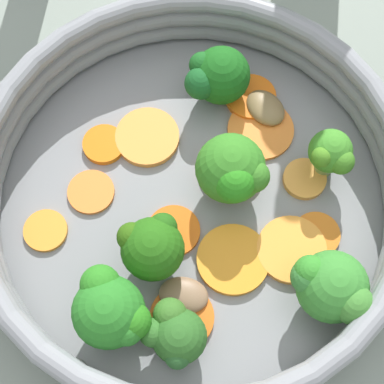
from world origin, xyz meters
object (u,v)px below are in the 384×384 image
Objects in this scene: carrot_slice_9 at (46,231)px; broccoli_floret_3 at (111,311)px; carrot_slice_10 at (104,145)px; broccoli_floret_0 at (233,172)px; carrot_slice_0 at (92,187)px; carrot_slice_4 at (316,235)px; carrot_slice_6 at (291,250)px; carrot_slice_8 at (261,130)px; carrot_slice_3 at (251,98)px; carrot_slice_12 at (233,259)px; skillet at (192,203)px; broccoli_floret_4 at (218,76)px; carrot_slice_2 at (178,317)px; mushroom_piece_0 at (265,108)px; broccoli_floret_1 at (331,154)px; mushroom_piece_1 at (186,295)px; carrot_slice_1 at (305,179)px; carrot_slice_7 at (174,231)px; broccoli_floret_5 at (331,287)px; broccoli_floret_6 at (171,334)px; carrot_slice_11 at (232,168)px; carrot_slice_5 at (147,137)px; broccoli_floret_2 at (152,247)px.

carrot_slice_9 is 0.08m from broccoli_floret_3.
carrot_slice_9 is 0.98× the size of carrot_slice_10.
carrot_slice_10 is at bearing 163.60° from broccoli_floret_0.
carrot_slice_4 is at bearing -8.45° from carrot_slice_0.
carrot_slice_6 is at bearing -43.32° from broccoli_floret_0.
carrot_slice_8 is at bearing 25.03° from carrot_slice_0.
carrot_slice_8 is at bearing -71.93° from carrot_slice_3.
carrot_slice_4 is at bearing 21.61° from carrot_slice_12.
carrot_slice_4 reaches higher than skillet.
skillet is at bearing -97.65° from broccoli_floret_4.
mushroom_piece_0 is (0.05, 0.15, 0.00)m from carrot_slice_2.
mushroom_piece_1 is (-0.09, -0.10, -0.02)m from broccoli_floret_1.
broccoli_floret_0 is at bearing 3.34° from carrot_slice_0.
carrot_slice_3 is (-0.04, 0.06, 0.00)m from carrot_slice_1.
carrot_slice_1 is at bearing -149.98° from broccoli_floret_1.
mushroom_piece_0 is (-0.04, 0.09, 0.00)m from carrot_slice_4.
carrot_slice_2 is 0.06m from carrot_slice_7.
carrot_slice_3 is 0.83× the size of broccoli_floret_1.
carrot_slice_10 is (-0.05, 0.06, 0.00)m from carrot_slice_7.
carrot_slice_1 and carrot_slice_3 have the same top height.
carrot_slice_1 is 0.03m from broccoli_floret_1.
skillet is 8.67× the size of carrot_slice_4.
carrot_slice_3 is 0.16m from broccoli_floret_5.
mushroom_piece_1 reaches higher than skillet.
broccoli_floret_5 reaches higher than broccoli_floret_6.
broccoli_floret_3 is at bearing -171.69° from carrot_slice_2.
broccoli_floret_6 reaches higher than carrot_slice_9.
broccoli_floret_3 reaches higher than carrot_slice_1.
carrot_slice_3 and carrot_slice_10 have the same top height.
broccoli_floret_4 reaches higher than carrot_slice_11.
broccoli_floret_1 is at bearing 89.56° from broccoli_floret_5.
skillet is 7.65× the size of carrot_slice_7.
carrot_slice_10 is at bearing 82.54° from carrot_slice_0.
carrot_slice_12 is (-0.04, -0.01, -0.00)m from carrot_slice_6.
broccoli_floret_6 is (-0.04, -0.18, 0.02)m from carrot_slice_3.
carrot_slice_11 is at bearing -17.41° from carrot_slice_5.
carrot_slice_6 is 0.97× the size of broccoli_floret_2.
carrot_slice_9 is 0.18m from mushroom_piece_0.
carrot_slice_0 is at bearing -130.16° from carrot_slice_5.
mushroom_piece_0 is 1.00× the size of mushroom_piece_1.
broccoli_floret_3 is 1.05× the size of broccoli_floret_5.
carrot_slice_1 is 0.08m from carrot_slice_12.
carrot_slice_4 is 0.68× the size of carrot_slice_6.
broccoli_floret_5 is at bearing -40.55° from carrot_slice_5.
carrot_slice_12 is (0.13, -0.01, 0.00)m from carrot_slice_9.
broccoli_floret_6 is at bearing -93.05° from skillet.
carrot_slice_2 and carrot_slice_7 have the same top height.
carrot_slice_2 is 0.91× the size of broccoli_floret_4.
carrot_slice_8 is (0.01, -0.03, -0.00)m from carrot_slice_3.
carrot_slice_7 is at bearing -70.00° from carrot_slice_5.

